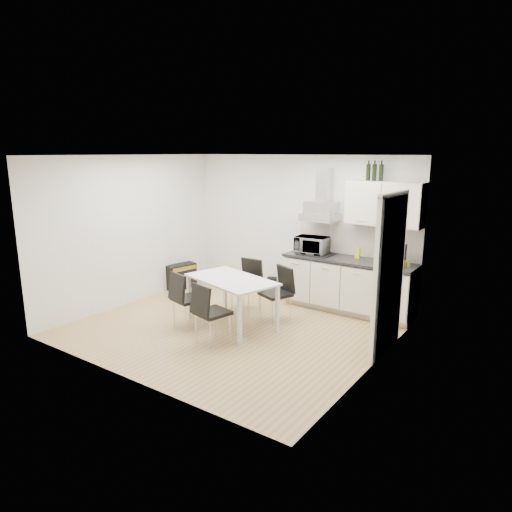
{
  "coord_description": "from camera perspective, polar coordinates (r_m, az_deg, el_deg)",
  "views": [
    {
      "loc": [
        4.1,
        -5.21,
        2.65
      ],
      "look_at": [
        0.22,
        0.33,
        1.1
      ],
      "focal_mm": 32.0,
      "sensor_mm": 36.0,
      "label": 1
    }
  ],
  "objects": [
    {
      "name": "wall_front",
      "position": [
        5.38,
        -16.37,
        -2.16
      ],
      "size": [
        4.5,
        0.1,
        2.6
      ],
      "primitive_type": "cube",
      "color": "silver",
      "rests_on": "ground"
    },
    {
      "name": "wall_right",
      "position": [
        5.69,
        15.02,
        -1.25
      ],
      "size": [
        0.1,
        4.0,
        2.6
      ],
      "primitive_type": "cube",
      "color": "silver",
      "rests_on": "ground"
    },
    {
      "name": "doorway",
      "position": [
        6.27,
        16.29,
        -2.4
      ],
      "size": [
        0.08,
        1.04,
        2.1
      ],
      "primitive_type": "cube",
      "color": "white",
      "rests_on": "ground"
    },
    {
      "name": "ground",
      "position": [
        7.14,
        -3.0,
        -8.89
      ],
      "size": [
        4.5,
        4.5,
        0.0
      ],
      "primitive_type": "plane",
      "color": "tan",
      "rests_on": "ground"
    },
    {
      "name": "wall_back",
      "position": [
        8.41,
        5.32,
        3.61
      ],
      "size": [
        4.5,
        0.1,
        2.6
      ],
      "primitive_type": "cube",
      "color": "silver",
      "rests_on": "ground"
    },
    {
      "name": "floor_speaker",
      "position": [
        8.84,
        1.96,
        -3.59
      ],
      "size": [
        0.22,
        0.21,
        0.28
      ],
      "primitive_type": "cube",
      "rotation": [
        0.0,
        0.0,
        0.42
      ],
      "color": "black",
      "rests_on": "ground"
    },
    {
      "name": "kitchenette",
      "position": [
        7.75,
        11.87,
        -0.95
      ],
      "size": [
        2.22,
        0.64,
        2.52
      ],
      "color": "beige",
      "rests_on": "ground"
    },
    {
      "name": "chair_near_right",
      "position": [
        6.47,
        -5.45,
        -7.13
      ],
      "size": [
        0.54,
        0.59,
        0.88
      ],
      "primitive_type": null,
      "rotation": [
        0.0,
        0.0,
        -0.23
      ],
      "color": "black",
      "rests_on": "ground"
    },
    {
      "name": "chair_far_left",
      "position": [
        7.7,
        -1.28,
        -3.78
      ],
      "size": [
        0.46,
        0.52,
        0.88
      ],
      "primitive_type": null,
      "rotation": [
        0.0,
        0.0,
        3.18
      ],
      "color": "black",
      "rests_on": "ground"
    },
    {
      "name": "wall_left",
      "position": [
        8.32,
        -15.44,
        3.1
      ],
      "size": [
        0.1,
        4.0,
        2.6
      ],
      "primitive_type": "cube",
      "color": "silver",
      "rests_on": "ground"
    },
    {
      "name": "dining_table",
      "position": [
        7.03,
        -3.1,
        -3.46
      ],
      "size": [
        1.59,
        1.16,
        0.75
      ],
      "rotation": [
        0.0,
        0.0,
        -0.26
      ],
      "color": "white",
      "rests_on": "ground"
    },
    {
      "name": "guitar_amp",
      "position": [
        9.15,
        -9.33,
        -2.5
      ],
      "size": [
        0.37,
        0.63,
        0.49
      ],
      "rotation": [
        0.0,
        0.0,
        -0.2
      ],
      "color": "black",
      "rests_on": "ground"
    },
    {
      "name": "ceiling",
      "position": [
        6.63,
        -3.26,
        12.46
      ],
      "size": [
        4.5,
        4.5,
        0.0
      ],
      "primitive_type": "plane",
      "color": "white",
      "rests_on": "wall_back"
    },
    {
      "name": "chair_far_right",
      "position": [
        7.25,
        2.45,
        -4.85
      ],
      "size": [
        0.6,
        0.63,
        0.88
      ],
      "primitive_type": null,
      "rotation": [
        0.0,
        0.0,
        2.75
      ],
      "color": "black",
      "rests_on": "ground"
    },
    {
      "name": "chair_near_left",
      "position": [
        7.09,
        -8.39,
        -5.41
      ],
      "size": [
        0.55,
        0.59,
        0.88
      ],
      "primitive_type": null,
      "rotation": [
        0.0,
        0.0,
        -0.25
      ],
      "color": "black",
      "rests_on": "ground"
    }
  ]
}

